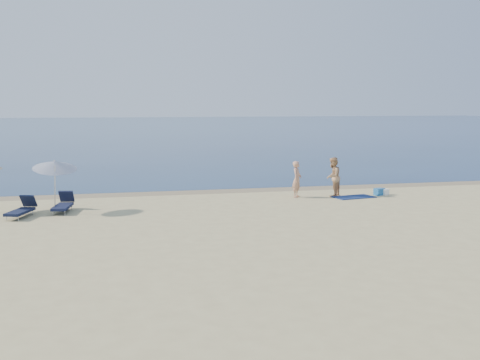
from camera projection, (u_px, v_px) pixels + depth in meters
name	position (u px, v px, depth m)	size (l,w,h in m)	color
ground	(430.00, 324.00, 12.37)	(160.00, 160.00, 0.00)	tan
sea	(136.00, 128.00, 108.95)	(240.00, 160.00, 0.01)	#0C2248
wet_sand_strip	(230.00, 191.00, 31.11)	(240.00, 1.60, 0.00)	#847254
person_left	(297.00, 179.00, 28.86)	(0.64, 0.42, 1.75)	tan
person_right	(333.00, 177.00, 29.18)	(0.93, 0.72, 1.91)	tan
beach_towel	(354.00, 197.00, 28.95)	(1.95, 1.09, 0.03)	#0E1D49
white_bag	(385.00, 192.00, 29.69)	(0.35, 0.30, 0.30)	white
blue_cooler	(379.00, 192.00, 29.63)	(0.48, 0.34, 0.34)	#1E63A7
umbrella_near	(55.00, 165.00, 24.75)	(2.15, 2.17, 2.37)	silver
lounger_left	(21.00, 210.00, 23.95)	(1.14, 1.92, 0.81)	#121832
lounger_right	(63.00, 205.00, 25.11)	(0.90, 1.92, 0.81)	#141A38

